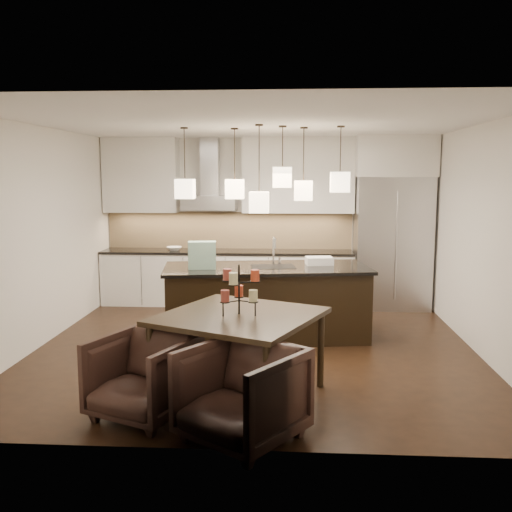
# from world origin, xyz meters

# --- Properties ---
(floor) EXTENTS (5.50, 5.50, 0.02)m
(floor) POSITION_xyz_m (0.00, 0.00, -0.01)
(floor) COLOR black
(floor) RESTS_ON ground
(ceiling) EXTENTS (5.50, 5.50, 0.02)m
(ceiling) POSITION_xyz_m (0.00, 0.00, 2.81)
(ceiling) COLOR white
(ceiling) RESTS_ON wall_back
(wall_back) EXTENTS (5.50, 0.02, 2.80)m
(wall_back) POSITION_xyz_m (0.00, 2.76, 1.40)
(wall_back) COLOR silver
(wall_back) RESTS_ON ground
(wall_front) EXTENTS (5.50, 0.02, 2.80)m
(wall_front) POSITION_xyz_m (0.00, -2.76, 1.40)
(wall_front) COLOR silver
(wall_front) RESTS_ON ground
(wall_left) EXTENTS (0.02, 5.50, 2.80)m
(wall_left) POSITION_xyz_m (-2.76, 0.00, 1.40)
(wall_left) COLOR silver
(wall_left) RESTS_ON ground
(wall_right) EXTENTS (0.02, 5.50, 2.80)m
(wall_right) POSITION_xyz_m (2.76, 0.00, 1.40)
(wall_right) COLOR silver
(wall_right) RESTS_ON ground
(refrigerator) EXTENTS (1.20, 0.72, 2.15)m
(refrigerator) POSITION_xyz_m (2.10, 2.38, 1.07)
(refrigerator) COLOR #B7B7BA
(refrigerator) RESTS_ON floor
(fridge_panel) EXTENTS (1.26, 0.72, 0.65)m
(fridge_panel) POSITION_xyz_m (2.10, 2.38, 2.47)
(fridge_panel) COLOR silver
(fridge_panel) RESTS_ON refrigerator
(lower_cabinets) EXTENTS (4.21, 0.62, 0.88)m
(lower_cabinets) POSITION_xyz_m (-0.62, 2.43, 0.44)
(lower_cabinets) COLOR silver
(lower_cabinets) RESTS_ON floor
(countertop) EXTENTS (4.21, 0.66, 0.04)m
(countertop) POSITION_xyz_m (-0.62, 2.43, 0.90)
(countertop) COLOR black
(countertop) RESTS_ON lower_cabinets
(backsplash) EXTENTS (4.21, 0.02, 0.63)m
(backsplash) POSITION_xyz_m (-0.62, 2.73, 1.24)
(backsplash) COLOR #D1B07F
(backsplash) RESTS_ON countertop
(upper_cab_left) EXTENTS (1.25, 0.35, 1.25)m
(upper_cab_left) POSITION_xyz_m (-2.10, 2.57, 2.17)
(upper_cab_left) COLOR silver
(upper_cab_left) RESTS_ON wall_back
(upper_cab_right) EXTENTS (1.85, 0.35, 1.25)m
(upper_cab_right) POSITION_xyz_m (0.55, 2.57, 2.17)
(upper_cab_right) COLOR silver
(upper_cab_right) RESTS_ON wall_back
(hood_canopy) EXTENTS (0.90, 0.52, 0.24)m
(hood_canopy) POSITION_xyz_m (-0.93, 2.48, 1.72)
(hood_canopy) COLOR #B7B7BA
(hood_canopy) RESTS_ON wall_back
(hood_chimney) EXTENTS (0.30, 0.28, 0.96)m
(hood_chimney) POSITION_xyz_m (-0.93, 2.59, 2.32)
(hood_chimney) COLOR #B7B7BA
(hood_chimney) RESTS_ON hood_canopy
(fruit_bowl) EXTENTS (0.30, 0.30, 0.06)m
(fruit_bowl) POSITION_xyz_m (-1.52, 2.38, 0.95)
(fruit_bowl) COLOR silver
(fruit_bowl) RESTS_ON countertop
(island_body) EXTENTS (2.75, 1.42, 0.93)m
(island_body) POSITION_xyz_m (0.12, 0.49, 0.46)
(island_body) COLOR black
(island_body) RESTS_ON floor
(island_top) EXTENTS (2.85, 1.52, 0.04)m
(island_top) POSITION_xyz_m (0.12, 0.49, 0.95)
(island_top) COLOR black
(island_top) RESTS_ON island_body
(faucet) EXTENTS (0.14, 0.27, 0.40)m
(faucet) POSITION_xyz_m (0.21, 0.61, 1.17)
(faucet) COLOR silver
(faucet) RESTS_ON island_top
(tote_bag) EXTENTS (0.38, 0.24, 0.36)m
(tote_bag) POSITION_xyz_m (-0.71, 0.26, 1.15)
(tote_bag) COLOR #1E6649
(tote_bag) RESTS_ON island_top
(food_container) EXTENTS (0.39, 0.30, 0.11)m
(food_container) POSITION_xyz_m (0.83, 0.70, 1.02)
(food_container) COLOR silver
(food_container) RESTS_ON island_top
(dining_table) EXTENTS (1.84, 1.84, 0.84)m
(dining_table) POSITION_xyz_m (-0.05, -1.62, 0.42)
(dining_table) COLOR black
(dining_table) RESTS_ON floor
(candelabra) EXTENTS (0.53, 0.53, 0.49)m
(candelabra) POSITION_xyz_m (-0.05, -1.62, 1.08)
(candelabra) COLOR black
(candelabra) RESTS_ON dining_table
(candle_a) EXTENTS (0.11, 0.11, 0.11)m
(candle_a) POSITION_xyz_m (0.09, -1.68, 1.03)
(candle_a) COLOR beige
(candle_a) RESTS_ON candelabra
(candle_b) EXTENTS (0.11, 0.11, 0.11)m
(candle_b) POSITION_xyz_m (-0.07, -1.46, 1.03)
(candle_b) COLOR #C24023
(candle_b) RESTS_ON candelabra
(candle_c) EXTENTS (0.11, 0.11, 0.11)m
(candle_c) POSITION_xyz_m (-0.18, -1.71, 1.03)
(candle_c) COLOR brown
(candle_c) RESTS_ON candelabra
(candle_d) EXTENTS (0.11, 0.11, 0.11)m
(candle_d) POSITION_xyz_m (0.10, -1.57, 1.21)
(candle_d) COLOR #C24023
(candle_d) RESTS_ON candelabra
(candle_e) EXTENTS (0.11, 0.11, 0.11)m
(candle_e) POSITION_xyz_m (-0.17, -1.54, 1.21)
(candle_e) COLOR brown
(candle_e) RESTS_ON candelabra
(candle_f) EXTENTS (0.11, 0.11, 0.11)m
(candle_f) POSITION_xyz_m (-0.09, -1.76, 1.21)
(candle_f) COLOR beige
(candle_f) RESTS_ON candelabra
(armchair_left) EXTENTS (1.07, 1.08, 0.75)m
(armchair_left) POSITION_xyz_m (-0.87, -2.16, 0.38)
(armchair_left) COLOR black
(armchair_left) RESTS_ON floor
(armchair_right) EXTENTS (1.21, 1.21, 0.80)m
(armchair_right) POSITION_xyz_m (0.06, -2.58, 0.40)
(armchair_right) COLOR black
(armchair_right) RESTS_ON floor
(pendant_a) EXTENTS (0.24, 0.24, 0.26)m
(pendant_a) POSITION_xyz_m (-0.97, 0.52, 2.00)
(pendant_a) COLOR #FBE0B1
(pendant_a) RESTS_ON ceiling
(pendant_b) EXTENTS (0.24, 0.24, 0.26)m
(pendant_b) POSITION_xyz_m (-0.32, 0.68, 1.99)
(pendant_b) COLOR #FBE0B1
(pendant_b) RESTS_ON ceiling
(pendant_c) EXTENTS (0.24, 0.24, 0.26)m
(pendant_c) POSITION_xyz_m (0.33, 0.36, 2.15)
(pendant_c) COLOR #FBE0B1
(pendant_c) RESTS_ON ceiling
(pendant_d) EXTENTS (0.24, 0.24, 0.26)m
(pendant_d) POSITION_xyz_m (0.60, 0.59, 1.98)
(pendant_d) COLOR #FBE0B1
(pendant_d) RESTS_ON ceiling
(pendant_e) EXTENTS (0.24, 0.24, 0.26)m
(pendant_e) POSITION_xyz_m (1.07, 0.42, 2.09)
(pendant_e) COLOR #FBE0B1
(pendant_e) RESTS_ON ceiling
(pendant_f) EXTENTS (0.24, 0.24, 0.26)m
(pendant_f) POSITION_xyz_m (0.04, 0.13, 1.84)
(pendant_f) COLOR #FBE0B1
(pendant_f) RESTS_ON ceiling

